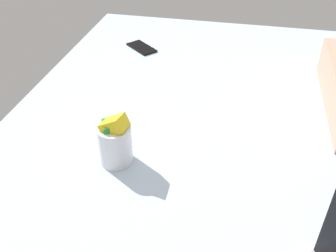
{
  "coord_description": "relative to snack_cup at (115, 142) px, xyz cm",
  "views": [
    {
      "loc": [
        93.3,
        1.78,
        86.91
      ],
      "look_at": [
        8.56,
        -16.5,
        24.0
      ],
      "focal_mm": 40.81,
      "sensor_mm": 36.0,
      "label": 1
    }
  ],
  "objects": [
    {
      "name": "bed_mattress",
      "position": [
        -19.07,
        28.56,
        -15.43
      ],
      "size": [
        180.0,
        140.0,
        18.0
      ],
      "primitive_type": "cube",
      "color": "silver",
      "rests_on": "ground"
    },
    {
      "name": "snack_cup",
      "position": [
        0.0,
        0.0,
        0.0
      ],
      "size": [
        9.0,
        9.0,
        15.08
      ],
      "color": "silver",
      "rests_on": "bed_mattress"
    },
    {
      "name": "cell_phone",
      "position": [
        -71.44,
        -12.64,
        -6.03
      ],
      "size": [
        14.34,
        15.01,
        0.8
      ],
      "primitive_type": "cube",
      "rotation": [
        0.0,
        0.0,
        5.56
      ],
      "color": "black",
      "rests_on": "bed_mattress"
    }
  ]
}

